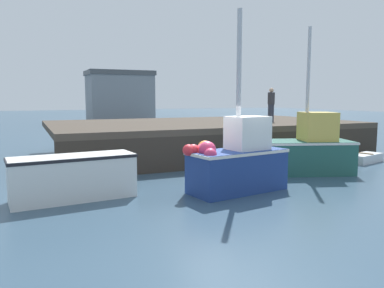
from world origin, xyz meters
name	(u,v)px	position (x,y,z in m)	size (l,w,h in m)	color
ground	(220,190)	(0.00, 0.00, -0.05)	(120.00, 160.00, 0.10)	#334C60
pier	(208,127)	(2.78, 6.51, 1.32)	(14.56, 8.10, 1.56)	#473D33
fishing_boat_near_left	(73,176)	(-4.22, 0.47, 0.63)	(3.35, 1.38, 1.20)	silver
fishing_boat_near_right	(237,161)	(0.25, -0.52, 0.89)	(3.23, 1.71, 5.20)	navy
fishing_boat_mid	(308,150)	(4.01, 0.82, 0.84)	(3.59, 2.51, 5.20)	#23564C
rowboat	(365,158)	(7.83, 1.66, 0.18)	(1.93, 1.23, 0.41)	silver
dockworker	(271,105)	(5.76, 5.58, 2.39)	(0.34, 0.34, 1.65)	#2D3342
warehouse	(120,97)	(4.55, 32.11, 2.84)	(7.02, 4.69, 5.65)	gray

